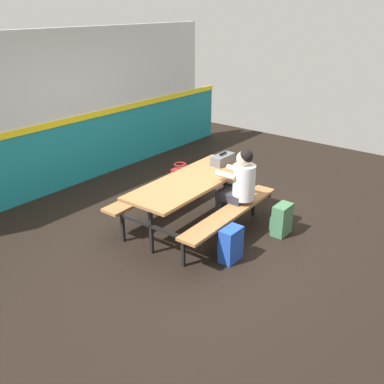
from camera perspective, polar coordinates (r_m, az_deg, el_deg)
name	(u,v)px	position (r m, az deg, el deg)	size (l,w,h in m)	color
ground_plane	(192,228)	(6.16, -0.04, -4.80)	(10.00, 10.00, 0.02)	black
accent_backdrop	(68,114)	(7.56, -16.22, 9.92)	(8.00, 0.14, 2.60)	teal
picnic_table_main	(192,190)	(5.91, 0.00, 0.24)	(2.11, 1.62, 0.74)	#9E6B3D
student_nearer	(239,184)	(5.82, 6.24, 1.09)	(0.37, 0.53, 1.21)	#2D2D38
toolbox_grey	(223,159)	(6.42, 4.12, 4.36)	(0.40, 0.18, 0.18)	#595B60
backpack_dark	(230,245)	(5.33, 5.13, -6.98)	(0.30, 0.22, 0.44)	#1E47B2
tote_bag_bright	(180,177)	(7.43, -1.57, 2.06)	(0.34, 0.21, 0.43)	maroon
satchel_spare	(281,220)	(6.02, 11.81, -3.63)	(0.30, 0.22, 0.44)	#3F724C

